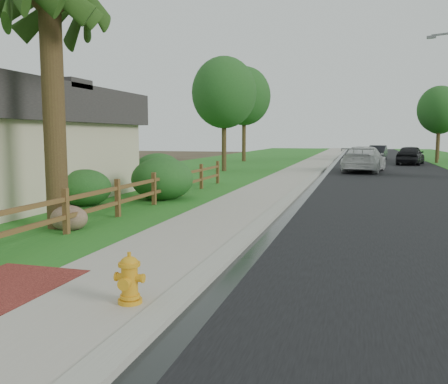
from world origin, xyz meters
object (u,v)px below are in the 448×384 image
(white_suv, at_px, (364,159))
(dark_car_mid, at_px, (411,155))
(ranch_fence, at_px, (137,192))
(fire_hydrant, at_px, (129,280))

(white_suv, height_order, dark_car_mid, white_suv)
(white_suv, bearing_deg, ranch_fence, 78.66)
(dark_car_mid, bearing_deg, white_suv, 80.70)
(ranch_fence, height_order, dark_car_mid, dark_car_mid)
(ranch_fence, relative_size, white_suv, 3.08)
(fire_hydrant, xyz_separation_m, white_suv, (3.17, 25.69, 0.41))
(fire_hydrant, relative_size, dark_car_mid, 0.15)
(fire_hydrant, distance_m, white_suv, 25.89)
(ranch_fence, xyz_separation_m, dark_car_mid, (10.27, 27.21, 0.15))
(ranch_fence, distance_m, fire_hydrant, 8.16)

